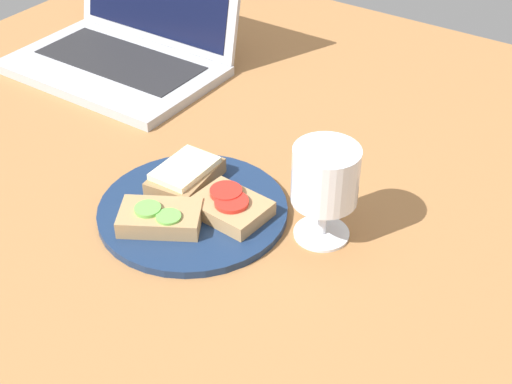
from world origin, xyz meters
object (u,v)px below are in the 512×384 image
Objects in this scene: sandwich_with_cheese at (185,176)px; sandwich_with_tomato at (230,206)px; laptop at (127,42)px; plate at (193,210)px; wine_glass at (325,179)px; sandwich_with_cucumber at (160,217)px.

sandwich_with_tomato is (8.57, -1.76, -0.22)cm from sandwich_with_cheese.
laptop is at bearing 143.37° from sandwich_with_cheese.
wine_glass is at bearing 19.65° from plate.
sandwich_with_cheese is 0.30× the size of laptop.
laptop is (-40.22, 25.29, 1.89)cm from sandwich_with_tomato.
wine_glass is at bearing -22.60° from laptop.
sandwich_with_cheese is 8.88cm from sandwich_with_cucumber.
sandwich_with_tomato is at bearing -160.07° from wine_glass.
sandwich_with_tomato is at bearing -11.60° from sandwich_with_cheese.
sandwich_with_cucumber is 1.21× the size of sandwich_with_tomato.
wine_glass is (16.80, 10.66, 6.23)cm from sandwich_with_cucumber.
sandwich_with_tomato reaches higher than plate.
sandwich_with_cheese is 8.75cm from sandwich_with_tomato.
sandwich_with_tomato is 13.24cm from wine_glass.
sandwich_with_cheese reaches higher than sandwich_with_cucumber.
wine_glass is at bearing 6.48° from sandwich_with_cheese.
wine_glass is 0.35× the size of laptop.
sandwich_with_cucumber is at bearing -71.91° from sandwich_with_cheese.
sandwich_with_cheese is at bearing 168.40° from sandwich_with_tomato.
sandwich_with_cucumber is at bearing -147.60° from wine_glass.
sandwich_with_cheese is at bearing 138.21° from plate.
plate is 1.93× the size of wine_glass.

